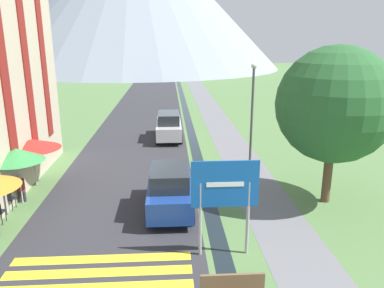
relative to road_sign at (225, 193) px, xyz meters
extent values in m
plane|color=#517542|center=(-1.26, 15.10, -2.09)|extent=(160.00, 160.00, 0.00)
cube|color=#2D2D33|center=(-3.76, 25.10, -2.08)|extent=(6.40, 60.00, 0.01)
cube|color=slate|center=(2.34, 25.10, -2.08)|extent=(2.20, 60.00, 0.01)
cube|color=black|center=(-0.06, 25.10, -2.08)|extent=(0.60, 60.00, 0.00)
cube|color=yellow|center=(-3.76, -1.46, -2.08)|extent=(5.44, 0.44, 0.01)
cube|color=yellow|center=(-3.76, -0.76, -2.08)|extent=(5.44, 0.44, 0.01)
cube|color=yellow|center=(-3.76, -0.06, -2.08)|extent=(5.44, 0.44, 0.01)
cube|color=maroon|center=(-7.95, 4.70, 4.29)|extent=(0.06, 0.70, 9.56)
cube|color=maroon|center=(-7.95, 7.10, 4.29)|extent=(0.06, 0.70, 9.56)
cube|color=maroon|center=(-7.95, 9.50, 4.29)|extent=(0.06, 0.70, 9.56)
cylinder|color=#9E9EA3|center=(-0.74, 0.02, -0.88)|extent=(0.10, 0.10, 2.41)
cylinder|color=#9E9EA3|center=(0.74, 0.02, -0.88)|extent=(0.10, 0.10, 2.41)
cube|color=#1451AD|center=(0.00, 0.00, 0.28)|extent=(2.05, 0.05, 1.46)
cube|color=white|center=(0.00, -0.03, 0.28)|extent=(1.13, 0.02, 0.14)
cube|color=brown|center=(-0.06, -1.99, -1.66)|extent=(1.70, 0.08, 0.45)
cube|color=navy|center=(-1.66, 3.25, -1.37)|extent=(1.68, 3.87, 0.84)
cube|color=#23282D|center=(-1.66, 3.05, -0.61)|extent=(1.43, 2.13, 0.68)
cylinder|color=black|center=(-2.46, 4.45, -1.79)|extent=(0.18, 0.60, 0.60)
cylinder|color=black|center=(-0.86, 4.45, -1.79)|extent=(0.18, 0.60, 0.60)
cylinder|color=black|center=(-2.46, 2.05, -1.79)|extent=(0.18, 0.60, 0.60)
cylinder|color=black|center=(-0.86, 2.05, -1.79)|extent=(0.18, 0.60, 0.60)
cube|color=#B2B2B7|center=(-1.65, 14.25, -1.37)|extent=(1.62, 4.33, 0.84)
cube|color=#23282D|center=(-1.65, 14.03, -0.61)|extent=(1.38, 2.38, 0.68)
cylinder|color=black|center=(-2.42, 15.59, -1.79)|extent=(0.18, 0.60, 0.60)
cylinder|color=black|center=(-0.88, 15.59, -1.79)|extent=(0.18, 0.60, 0.60)
cylinder|color=black|center=(-2.42, 12.91, -1.79)|extent=(0.18, 0.60, 0.60)
cylinder|color=black|center=(-0.88, 12.91, -1.79)|extent=(0.18, 0.60, 0.60)
cube|color=black|center=(-8.01, 3.70, -1.64)|extent=(0.40, 0.40, 0.04)
cube|color=black|center=(-8.01, 3.52, -1.44)|extent=(0.40, 0.04, 0.40)
cylinder|color=black|center=(-8.18, 3.87, -1.86)|extent=(0.03, 0.03, 0.45)
cylinder|color=black|center=(-7.84, 3.87, -1.86)|extent=(0.03, 0.03, 0.45)
cylinder|color=black|center=(-8.18, 3.53, -1.86)|extent=(0.03, 0.03, 0.45)
cylinder|color=black|center=(-7.84, 3.53, -1.86)|extent=(0.03, 0.03, 0.45)
cylinder|color=black|center=(-7.75, 2.72, -1.86)|extent=(0.03, 0.03, 0.45)
cylinder|color=black|center=(-7.75, 2.38, -1.86)|extent=(0.03, 0.03, 0.45)
cylinder|color=#B7B2A8|center=(-7.72, 4.28, -0.99)|extent=(0.06, 0.06, 2.19)
cone|color=#338442|center=(-7.72, 4.28, 0.01)|extent=(2.14, 2.14, 0.52)
cylinder|color=#B7B2A8|center=(-7.79, 6.22, -1.04)|extent=(0.06, 0.06, 2.10)
cone|color=red|center=(-7.79, 6.22, -0.09)|extent=(2.50, 2.50, 0.44)
cylinder|color=#282833|center=(-8.01, 3.25, -1.65)|extent=(0.14, 0.14, 0.88)
cylinder|color=#282833|center=(-7.88, 4.44, -1.86)|extent=(0.14, 0.14, 0.46)
cylinder|color=#282833|center=(-7.70, 4.44, -1.86)|extent=(0.14, 0.14, 0.46)
cylinder|color=maroon|center=(-7.79, 4.44, -1.36)|extent=(0.32, 0.32, 0.52)
sphere|color=tan|center=(-7.79, 4.44, -1.01)|extent=(0.22, 0.22, 0.22)
cylinder|color=#515156|center=(2.36, 7.19, 0.51)|extent=(0.12, 0.12, 5.20)
sphere|color=silver|center=(2.36, 7.19, 3.23)|extent=(0.28, 0.28, 0.28)
cylinder|color=brown|center=(4.82, 3.70, -1.02)|extent=(0.36, 0.36, 2.12)
sphere|color=#285B2D|center=(4.82, 3.70, 1.99)|extent=(4.58, 4.58, 4.58)
camera|label=1|loc=(-1.64, -10.33, 4.46)|focal=35.00mm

